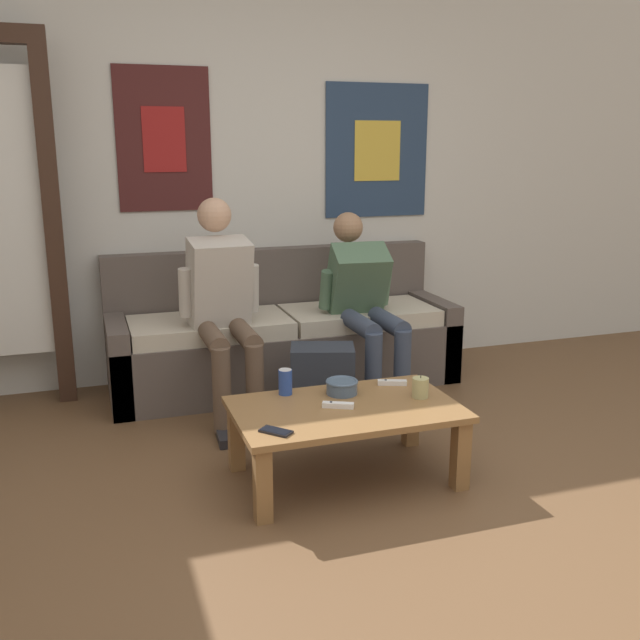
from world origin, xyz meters
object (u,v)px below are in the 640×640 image
object	(u,v)px
game_controller_near_left	(392,383)
couch	(283,340)
person_seated_adult	(223,301)
game_controller_near_right	(338,405)
drink_can_blue	(285,382)
ceramic_bowl	(342,386)
coffee_table	(345,418)
pillar_candle	(420,388)
person_seated_teen	(364,298)
cell_phone	(276,431)
backpack	(322,388)

from	to	relation	value
game_controller_near_left	couch	bearing A→B (deg)	100.51
person_seated_adult	game_controller_near_right	world-z (taller)	person_seated_adult
person_seated_adult	drink_can_blue	xyz separation A→B (m)	(0.14, -0.79, -0.24)
couch	ceramic_bowl	world-z (taller)	couch
coffee_table	pillar_candle	bearing A→B (deg)	-0.11
pillar_candle	game_controller_near_right	xyz separation A→B (m)	(-0.42, -0.00, -0.04)
person_seated_adult	person_seated_teen	bearing A→B (deg)	2.65
pillar_candle	cell_phone	size ratio (longest dim) A/B	0.74
game_controller_near_left	person_seated_teen	bearing A→B (deg)	77.35
pillar_candle	drink_can_blue	xyz separation A→B (m)	(-0.59, 0.25, 0.01)
drink_can_blue	cell_phone	size ratio (longest dim) A/B	0.85
couch	coffee_table	bearing A→B (deg)	-94.07
pillar_candle	drink_can_blue	distance (m)	0.64
couch	person_seated_teen	xyz separation A→B (m)	(0.42, -0.34, 0.32)
backpack	ceramic_bowl	world-z (taller)	backpack
game_controller_near_right	cell_phone	distance (m)	0.39
person_seated_adult	ceramic_bowl	xyz separation A→B (m)	(0.40, -0.87, -0.26)
person_seated_adult	backpack	bearing A→B (deg)	-38.64
person_seated_teen	ceramic_bowl	xyz separation A→B (m)	(-0.48, -0.91, -0.21)
coffee_table	person_seated_teen	bearing A→B (deg)	64.20
cell_phone	backpack	bearing A→B (deg)	59.87
person_seated_adult	ceramic_bowl	world-z (taller)	person_seated_adult
coffee_table	game_controller_near_left	distance (m)	0.39
coffee_table	drink_can_blue	bearing A→B (deg)	131.50
backpack	pillar_candle	distance (m)	0.74
coffee_table	person_seated_adult	size ratio (longest dim) A/B	0.84
person_seated_adult	drink_can_blue	distance (m)	0.84
backpack	game_controller_near_right	size ratio (longest dim) A/B	3.10
couch	pillar_candle	bearing A→B (deg)	-78.92
game_controller_near_left	game_controller_near_right	xyz separation A→B (m)	(-0.36, -0.21, 0.00)
person_seated_teen	cell_phone	bearing A→B (deg)	-125.42
person_seated_teen	game_controller_near_right	distance (m)	1.24
drink_can_blue	game_controller_near_right	size ratio (longest dim) A/B	0.86
pillar_candle	cell_phone	world-z (taller)	pillar_candle
pillar_candle	game_controller_near_left	xyz separation A→B (m)	(-0.05, 0.21, -0.04)
coffee_table	pillar_candle	distance (m)	0.39
person_seated_teen	pillar_candle	size ratio (longest dim) A/B	10.26
couch	ceramic_bowl	bearing A→B (deg)	-92.65
backpack	cell_phone	size ratio (longest dim) A/B	3.08
drink_can_blue	game_controller_near_left	bearing A→B (deg)	-4.21
cell_phone	drink_can_blue	bearing A→B (deg)	69.20
couch	drink_can_blue	size ratio (longest dim) A/B	17.70
coffee_table	game_controller_near_left	size ratio (longest dim) A/B	7.01
person_seated_teen	game_controller_near_right	xyz separation A→B (m)	(-0.56, -1.08, -0.24)
coffee_table	cell_phone	bearing A→B (deg)	-153.27
person_seated_adult	pillar_candle	world-z (taller)	person_seated_adult
person_seated_teen	game_controller_near_right	bearing A→B (deg)	-117.33
person_seated_adult	ceramic_bowl	size ratio (longest dim) A/B	7.82
ceramic_bowl	person_seated_adult	bearing A→B (deg)	114.47
couch	person_seated_adult	bearing A→B (deg)	-140.34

